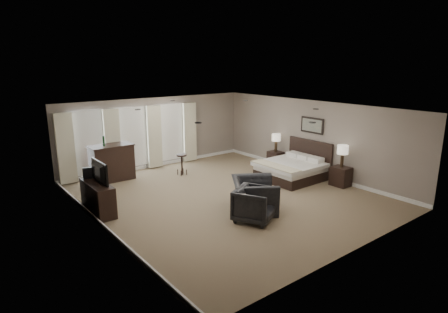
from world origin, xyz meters
TOP-DOWN VIEW (x-y plane):
  - room at (0.00, 0.00)m, footprint 7.60×8.60m
  - window_bay at (-1.00, 4.11)m, footprint 5.25×0.20m
  - bed at (2.58, -0.04)m, footprint 1.94×1.85m
  - nightstand_near at (3.47, -1.49)m, footprint 0.47×0.57m
  - nightstand_far at (3.47, 1.41)m, footprint 0.44×0.53m
  - lamp_near at (3.47, -1.49)m, footprint 0.34×0.34m
  - lamp_far at (3.47, 1.41)m, footprint 0.33×0.33m
  - wall_art at (3.70, -0.04)m, footprint 0.04×0.96m
  - dresser at (-3.45, 1.09)m, footprint 0.45×1.41m
  - tv at (-3.45, 1.09)m, footprint 0.58×1.01m
  - armchair_near at (-0.09, -1.28)m, footprint 1.43×1.55m
  - armchair_far at (-0.56, -1.81)m, footprint 1.20×1.18m
  - bar_counter at (-2.06, 3.58)m, footprint 1.40×0.73m
  - bar_stool_left at (-2.41, 3.68)m, footprint 0.40×0.40m
  - bar_stool_right at (0.09, 2.66)m, footprint 0.43×0.43m
  - desk_chair at (-3.29, 1.84)m, footprint 0.72×0.72m

SIDE VIEW (x-z plane):
  - nightstand_far at x=3.47m, z-range 0.00..0.58m
  - nightstand_near at x=3.47m, z-range 0.00..0.62m
  - bar_stool_left at x=-2.41m, z-range 0.00..0.71m
  - bar_stool_right at x=0.09m, z-range 0.00..0.75m
  - dresser at x=-3.45m, z-range 0.00..0.82m
  - armchair_far at x=-0.56m, z-range 0.00..0.93m
  - desk_chair at x=-3.29m, z-range 0.00..1.12m
  - armchair_near at x=-0.09m, z-range 0.00..1.13m
  - bar_counter at x=-2.06m, z-range 0.00..1.22m
  - bed at x=2.58m, z-range 0.00..1.24m
  - tv at x=-3.45m, z-range 0.82..0.95m
  - lamp_far at x=3.47m, z-range 0.58..1.26m
  - lamp_near at x=3.47m, z-range 0.62..1.33m
  - window_bay at x=-1.00m, z-range 0.05..2.35m
  - room at x=0.00m, z-range -0.02..2.62m
  - wall_art at x=3.70m, z-range 1.47..2.03m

